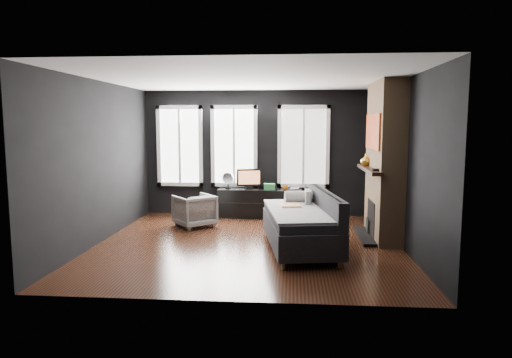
# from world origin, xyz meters

# --- Properties ---
(floor) EXTENTS (5.00, 5.00, 0.00)m
(floor) POSITION_xyz_m (0.00, 0.00, 0.00)
(floor) COLOR black
(floor) RESTS_ON ground
(ceiling) EXTENTS (5.00, 5.00, 0.00)m
(ceiling) POSITION_xyz_m (0.00, 0.00, 2.70)
(ceiling) COLOR white
(ceiling) RESTS_ON ground
(wall_back) EXTENTS (5.00, 0.02, 2.70)m
(wall_back) POSITION_xyz_m (0.00, 2.50, 1.35)
(wall_back) COLOR black
(wall_back) RESTS_ON ground
(wall_left) EXTENTS (0.02, 5.00, 2.70)m
(wall_left) POSITION_xyz_m (-2.50, 0.00, 1.35)
(wall_left) COLOR black
(wall_left) RESTS_ON ground
(wall_right) EXTENTS (0.02, 5.00, 2.70)m
(wall_right) POSITION_xyz_m (2.50, 0.00, 1.35)
(wall_right) COLOR black
(wall_right) RESTS_ON ground
(windows) EXTENTS (4.00, 0.16, 1.76)m
(windows) POSITION_xyz_m (-0.45, 2.46, 2.38)
(windows) COLOR white
(windows) RESTS_ON wall_back
(fireplace) EXTENTS (0.70, 1.62, 2.70)m
(fireplace) POSITION_xyz_m (2.30, 0.60, 1.35)
(fireplace) COLOR #93724C
(fireplace) RESTS_ON floor
(sofa) EXTENTS (1.40, 2.29, 0.92)m
(sofa) POSITION_xyz_m (0.85, -0.28, 0.46)
(sofa) COLOR black
(sofa) RESTS_ON floor
(stripe_pillow) EXTENTS (0.10, 0.39, 0.39)m
(stripe_pillow) POSITION_xyz_m (0.99, 0.34, 0.67)
(stripe_pillow) COLOR gray
(stripe_pillow) RESTS_ON sofa
(armchair) EXTENTS (0.92, 0.91, 0.69)m
(armchair) POSITION_xyz_m (-1.17, 1.19, 0.35)
(armchair) COLOR white
(armchair) RESTS_ON floor
(media_console) EXTENTS (1.79, 0.63, 0.61)m
(media_console) POSITION_xyz_m (0.04, 2.24, 0.30)
(media_console) COLOR black
(media_console) RESTS_ON floor
(monitor) EXTENTS (0.55, 0.25, 0.48)m
(monitor) POSITION_xyz_m (-0.21, 2.25, 0.85)
(monitor) COLOR black
(monitor) RESTS_ON media_console
(desk_fan) EXTENTS (0.29, 0.29, 0.35)m
(desk_fan) POSITION_xyz_m (-0.65, 2.24, 0.78)
(desk_fan) COLOR #999999
(desk_fan) RESTS_ON media_console
(mug) EXTENTS (0.13, 0.12, 0.11)m
(mug) POSITION_xyz_m (0.57, 2.18, 0.66)
(mug) COLOR orange
(mug) RESTS_ON media_console
(book) EXTENTS (0.17, 0.04, 0.24)m
(book) POSITION_xyz_m (0.68, 2.29, 0.73)
(book) COLOR #BAA58F
(book) RESTS_ON media_console
(storage_box) EXTENTS (0.23, 0.15, 0.12)m
(storage_box) POSITION_xyz_m (0.24, 2.16, 0.67)
(storage_box) COLOR #2C7C3C
(storage_box) RESTS_ON media_console
(mantel_vase) EXTENTS (0.21, 0.22, 0.20)m
(mantel_vase) POSITION_xyz_m (2.05, 1.05, 1.33)
(mantel_vase) COLOR gold
(mantel_vase) RESTS_ON fireplace
(mantel_clock) EXTENTS (0.13, 0.13, 0.04)m
(mantel_clock) POSITION_xyz_m (2.05, 0.05, 1.25)
(mantel_clock) COLOR black
(mantel_clock) RESTS_ON fireplace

